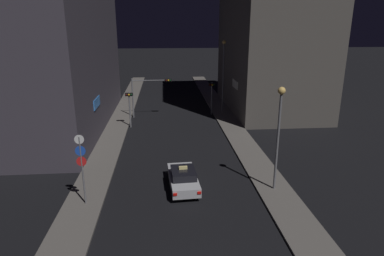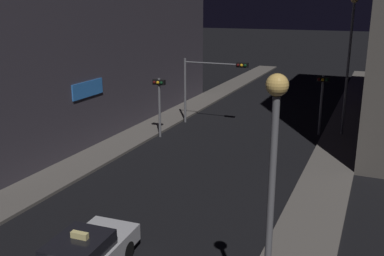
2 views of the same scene
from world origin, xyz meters
name	(u,v)px [view 1 (image 1 of 2)]	position (x,y,z in m)	size (l,w,h in m)	color
sidewalk_left	(121,117)	(-6.19, 28.91, 0.07)	(2.41, 61.82, 0.15)	#5B5651
sidewalk_right	(224,115)	(6.19, 28.91, 0.07)	(2.41, 61.82, 0.15)	#5B5651
building_facade_left	(66,30)	(-10.78, 26.23, 10.13)	(6.87, 25.43, 20.26)	#3D3842
building_facade_right	(272,23)	(12.49, 32.23, 10.87)	(10.29, 18.45, 21.75)	#514C47
taxi	(183,178)	(0.09, 10.42, 0.74)	(2.06, 4.55, 1.62)	#B7B7BC
traffic_light_overhead	(149,89)	(-2.82, 28.99, 3.45)	(4.70, 0.42, 4.67)	slate
traffic_light_left_kerb	(129,102)	(-4.73, 24.98, 2.76)	(0.80, 0.42, 3.86)	slate
traffic_light_right_kerb	(212,92)	(4.73, 29.55, 2.83)	(0.80, 0.42, 3.97)	slate
sign_pole_left	(82,163)	(-6.01, 8.61, 2.84)	(0.61, 0.10, 4.45)	slate
street_lamp_near_block	(279,123)	(6.15, 9.56, 4.75)	(0.48, 0.48, 6.88)	slate
street_lamp_far_block	(223,67)	(6.14, 29.90, 5.72)	(0.47, 0.47, 8.76)	slate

